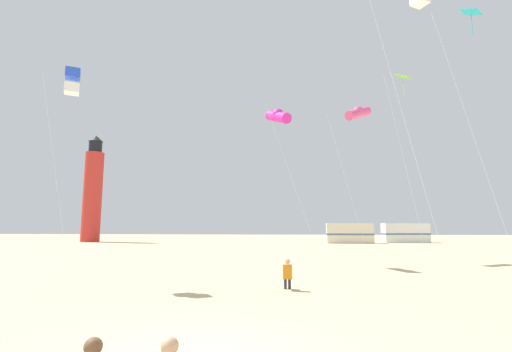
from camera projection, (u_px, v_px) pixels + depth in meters
The scene contains 9 objects.
kite_flyer_standing at pixel (287, 273), 13.74m from camera, with size 0.35×0.51×1.16m.
kite_box_blue at pixel (72, 82), 16.48m from camera, with size 1.74×1.41×9.41m.
kite_tube_magenta at pixel (278, 116), 23.89m from camera, with size 3.51×3.84×10.20m.
kite_diamond_cyan at pixel (471, 24), 18.70m from camera, with size 2.63×2.63×13.54m.
kite_tube_rainbow at pixel (358, 113), 26.92m from camera, with size 3.41×3.39×11.35m.
kite_diamond_lime at pixel (403, 85), 23.91m from camera, with size 1.98×1.98×12.34m.
lighthouse_distant at pixel (93, 191), 57.44m from camera, with size 2.80×2.80×16.80m.
rv_van_cream at pixel (349, 233), 51.84m from camera, with size 6.52×2.58×2.80m.
rv_van_white at pixel (405, 233), 53.71m from camera, with size 6.59×2.78×2.80m.
Camera 1 is at (1.80, -6.63, 2.36)m, focal length 25.70 mm.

